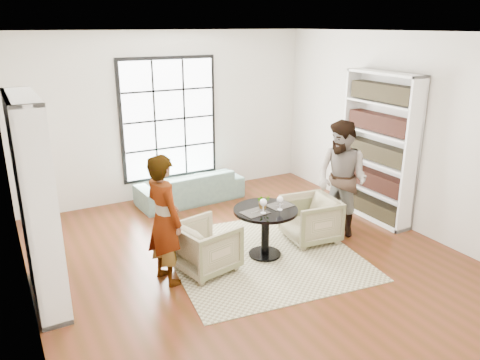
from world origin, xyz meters
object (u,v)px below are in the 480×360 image
pedestal_table (265,222)px  person_right (342,179)px  person_left (164,220)px  armchair_right (310,219)px  sofa (190,187)px  wine_glass_right (280,200)px  armchair_left (206,247)px  flower_centerpiece (263,202)px  wine_glass_left (263,203)px

pedestal_table → person_right: (1.40, 0.11, 0.37)m
person_left → armchair_right: bearing=-100.1°
sofa → wine_glass_right: size_ratio=9.71×
pedestal_table → wine_glass_right: 0.38m
pedestal_table → wine_glass_right: bearing=-38.1°
pedestal_table → person_right: size_ratio=0.50×
pedestal_table → person_left: size_ratio=0.53×
armchair_right → sofa: bearing=-151.8°
sofa → armchair_left: bearing=68.5°
person_left → person_right: 2.83m
sofa → wine_glass_right: 2.67m
flower_centerpiece → armchair_right: bearing=4.9°
armchair_right → wine_glass_right: bearing=-65.3°
armchair_left → wine_glass_left: (0.77, -0.15, 0.52)m
flower_centerpiece → wine_glass_right: bearing=-42.3°
armchair_left → flower_centerpiece: (0.86, 0.01, 0.47)m
pedestal_table → flower_centerpiece: 0.30m
person_right → wine_glass_right: size_ratio=8.95×
sofa → armchair_left: size_ratio=2.62×
sofa → person_left: bearing=57.7°
armchair_right → wine_glass_right: (-0.70, -0.23, 0.51)m
sofa → person_right: 2.86m
sofa → person_left: (-1.34, -2.45, 0.55)m
armchair_right → flower_centerpiece: size_ratio=3.67×
person_right → pedestal_table: bearing=-99.5°
armchair_right → wine_glass_left: (-0.96, -0.23, 0.52)m
armchair_left → person_left: (-0.55, 0.00, 0.49)m
armchair_left → wine_glass_right: (1.03, -0.15, 0.51)m
sofa → person_right: person_right is taller
flower_centerpiece → person_right: bearing=3.0°
person_left → flower_centerpiece: 1.41m
wine_glass_left → wine_glass_right: wine_glass_left is taller
person_left → person_right: bearing=-100.5°
person_left → sofa: bearing=-40.8°
armchair_left → armchair_right: 1.73m
person_left → flower_centerpiece: size_ratio=8.21×
person_left → person_right: person_right is taller
sofa → person_right: size_ratio=1.09×
armchair_left → flower_centerpiece: bearing=-102.2°
person_left → flower_centerpiece: bearing=-101.9°
armchair_left → person_left: person_left is taller
sofa → person_left: size_ratio=1.16×
sofa → person_left: 2.84m
armchair_right → wine_glass_left: wine_glass_left is taller
armchair_left → flower_centerpiece: flower_centerpiece is taller
armchair_right → person_right: (0.55, 0.00, 0.54)m
pedestal_table → flower_centerpiece: bearing=117.8°
armchair_right → person_left: size_ratio=0.45×
sofa → armchair_left: 2.57m
wine_glass_left → wine_glass_right: 0.26m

